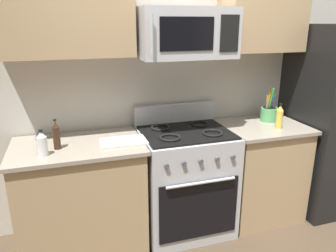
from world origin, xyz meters
TOP-DOWN VIEW (x-y plane):
  - wall_back at (0.00, 1.08)m, footprint 8.00×0.10m
  - counter_left at (-0.89, 0.69)m, footprint 0.99×0.65m
  - range_oven at (-0.00, 0.69)m, footprint 0.76×0.69m
  - counter_right at (0.75, 0.69)m, footprint 0.73×0.65m
  - refrigerator at (1.53, 0.67)m, footprint 0.79×0.76m
  - microwave at (-0.00, 0.72)m, footprint 0.75×0.44m
  - upper_cabinets_left at (-0.89, 0.86)m, footprint 0.98×0.34m
  - upper_cabinets_right at (0.76, 0.86)m, footprint 0.72×0.34m
  - utensil_crock at (0.87, 0.78)m, footprint 0.15×0.15m
  - cutting_board at (-0.54, 0.62)m, footprint 0.36×0.23m
  - bottle_soy at (-1.03, 0.63)m, footprint 0.05×0.05m
  - bottle_oil at (0.82, 0.56)m, footprint 0.06×0.06m
  - bottle_vinegar at (-1.12, 0.53)m, footprint 0.07×0.07m

SIDE VIEW (x-z plane):
  - counter_left at x=-0.89m, z-range 0.00..0.91m
  - counter_right at x=0.75m, z-range 0.00..0.91m
  - range_oven at x=0.00m, z-range -0.07..1.02m
  - refrigerator at x=1.53m, z-range 0.00..1.79m
  - cutting_board at x=-0.54m, z-range 0.91..0.93m
  - utensil_crock at x=0.87m, z-range 0.83..1.14m
  - bottle_vinegar at x=-1.12m, z-range 0.90..1.09m
  - bottle_oil at x=0.82m, z-range 0.90..1.12m
  - bottle_soy at x=-1.03m, z-range 0.90..1.13m
  - wall_back at x=0.00m, z-range 0.00..2.60m
  - microwave at x=0.00m, z-range 1.53..1.91m
  - upper_cabinets_left at x=-0.89m, z-range 1.55..2.23m
  - upper_cabinets_right at x=0.76m, z-range 1.55..2.23m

